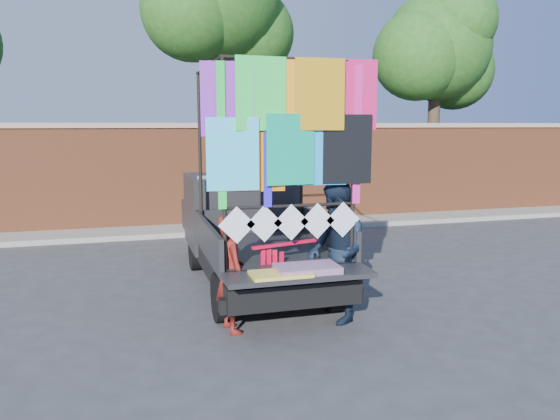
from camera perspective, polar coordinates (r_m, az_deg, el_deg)
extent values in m
plane|color=#38383A|center=(7.37, -2.39, -11.54)|extent=(90.00, 90.00, 0.00)
cube|color=#9B4F2D|center=(13.87, -9.17, 3.34)|extent=(30.00, 0.35, 2.50)
cube|color=tan|center=(13.81, -9.31, 8.72)|extent=(30.00, 0.45, 0.12)
cube|color=gray|center=(13.35, -8.69, -2.02)|extent=(30.00, 1.20, 0.12)
cylinder|color=#38281C|center=(15.14, -6.04, 9.48)|extent=(0.36, 0.36, 5.46)
sphere|color=#1F5418|center=(15.90, -3.09, 17.95)|extent=(2.40, 2.40, 2.40)
sphere|color=#1F5418|center=(15.00, -9.22, 19.92)|extent=(2.60, 2.60, 2.60)
cylinder|color=#38281C|center=(17.47, 15.69, 7.63)|extent=(0.36, 0.36, 4.55)
sphere|color=#1F5418|center=(17.62, 16.06, 16.11)|extent=(3.20, 3.20, 3.20)
sphere|color=#1F5418|center=(18.36, 17.76, 13.68)|extent=(2.40, 2.40, 2.40)
sphere|color=#1F5418|center=(16.92, 14.18, 15.38)|extent=(2.60, 2.60, 2.60)
sphere|color=#1F5418|center=(17.37, 18.14, 18.29)|extent=(2.20, 2.20, 2.20)
cylinder|color=black|center=(9.88, -8.73, -4.30)|extent=(0.22, 0.66, 0.66)
cylinder|color=black|center=(7.30, -6.04, -9.03)|extent=(0.22, 0.66, 0.66)
cylinder|color=black|center=(10.18, 0.06, -3.79)|extent=(0.22, 0.66, 0.66)
cylinder|color=black|center=(7.70, 5.63, -8.06)|extent=(0.22, 0.66, 0.66)
cube|color=black|center=(8.63, -2.40, -4.98)|extent=(1.71, 4.21, 0.30)
cube|color=black|center=(7.85, -1.14, -4.26)|extent=(1.81, 2.31, 0.10)
cube|color=black|center=(7.64, -7.57, -3.03)|extent=(0.06, 2.31, 0.45)
cube|color=black|center=(8.07, 4.94, -2.33)|extent=(0.06, 2.31, 0.45)
cube|color=black|center=(8.89, -2.99, -1.27)|extent=(1.81, 0.06, 0.45)
cube|color=black|center=(9.82, -4.26, -0.01)|extent=(1.81, 1.60, 1.25)
cube|color=#8C9EAD|center=(9.32, -3.73, 2.01)|extent=(1.60, 0.06, 0.55)
cube|color=#8C9EAD|center=(10.52, -5.10, 1.69)|extent=(1.60, 0.10, 0.70)
cube|color=black|center=(10.93, -5.41, -0.44)|extent=(1.76, 0.90, 0.55)
cube|color=black|center=(6.54, 2.00, -6.80)|extent=(1.81, 0.55, 0.06)
cube|color=black|center=(6.86, 1.39, -9.36)|extent=(1.86, 0.15, 0.18)
cylinder|color=black|center=(6.46, -5.89, 4.55)|extent=(0.05, 0.05, 2.51)
cylinder|color=black|center=(8.54, -8.35, 5.56)|extent=(0.05, 0.05, 2.51)
cylinder|color=black|center=(6.93, 7.67, 4.81)|extent=(0.05, 0.05, 2.51)
cylinder|color=black|center=(8.90, 2.26, 5.78)|extent=(0.05, 0.05, 2.51)
cylinder|color=black|center=(6.68, 1.17, 15.51)|extent=(1.71, 0.04, 0.04)
cylinder|color=black|center=(8.70, -3.00, 13.97)|extent=(1.71, 0.04, 0.04)
cylinder|color=black|center=(7.52, -7.48, 14.70)|extent=(0.04, 2.16, 0.04)
cylinder|color=black|center=(7.93, 4.75, 14.44)|extent=(0.04, 2.16, 0.04)
cylinder|color=black|center=(6.71, 1.12, 0.44)|extent=(1.71, 0.04, 0.04)
cube|color=purple|center=(6.44, -5.34, 11.69)|extent=(0.62, 0.02, 0.85)
cube|color=#2AEE50|center=(6.48, -1.94, 11.70)|extent=(0.62, 0.02, 0.85)
cube|color=#FF9D1A|center=(6.62, 1.21, 11.65)|extent=(0.62, 0.02, 0.85)
cube|color=#BF8816|center=(6.70, 4.45, 11.59)|extent=(0.62, 0.02, 0.85)
cube|color=#DC1861|center=(6.88, 7.34, 11.48)|extent=(0.62, 0.02, 0.85)
cube|color=#35CCFF|center=(6.40, -5.19, 5.87)|extent=(0.62, 0.02, 0.85)
cube|color=orange|center=(6.52, -1.99, 5.95)|extent=(0.62, 0.02, 0.85)
cube|color=#0BA77D|center=(6.58, 1.29, 5.99)|extent=(0.62, 0.02, 0.85)
cube|color=#1B95F4|center=(6.74, 4.27, 6.03)|extent=(0.62, 0.02, 0.85)
cube|color=black|center=(6.84, 7.36, 6.03)|extent=(0.62, 0.02, 0.85)
cube|color=#1BDE41|center=(6.40, -6.14, 7.65)|extent=(0.10, 0.01, 1.71)
cube|color=#E92691|center=(6.89, 8.10, 7.70)|extent=(0.10, 0.01, 1.71)
cube|color=#261CFF|center=(6.51, -1.31, 7.72)|extent=(0.10, 0.01, 1.71)
cube|color=white|center=(6.55, -4.53, -1.58)|extent=(0.45, 0.01, 0.45)
cube|color=white|center=(6.62, -1.63, -1.43)|extent=(0.45, 0.01, 0.45)
cube|color=white|center=(6.71, 1.19, -1.29)|extent=(0.45, 0.01, 0.45)
cube|color=white|center=(6.82, 3.93, -1.15)|extent=(0.45, 0.01, 0.45)
cube|color=white|center=(6.94, 6.59, -1.01)|extent=(0.45, 0.01, 0.45)
cube|color=#EA3834|center=(6.55, 2.84, -6.14)|extent=(0.75, 0.45, 0.08)
cube|color=#E3CB47|center=(6.39, 0.04, -6.70)|extent=(0.70, 0.40, 0.04)
imported|color=maroon|center=(6.85, -5.14, -6.61)|extent=(0.45, 0.60, 1.49)
imported|color=black|center=(7.18, 5.91, -4.38)|extent=(0.76, 0.94, 1.85)
cube|color=red|center=(6.92, 0.53, -3.57)|extent=(0.92, 0.29, 0.04)
cube|color=red|center=(6.90, -1.80, -6.14)|extent=(0.06, 0.02, 0.54)
cube|color=red|center=(6.92, -1.16, -6.26)|extent=(0.06, 0.02, 0.54)
cube|color=red|center=(6.95, -0.53, -6.37)|extent=(0.06, 0.02, 0.54)
cube|color=red|center=(6.97, 0.10, -6.48)|extent=(0.06, 0.02, 0.54)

